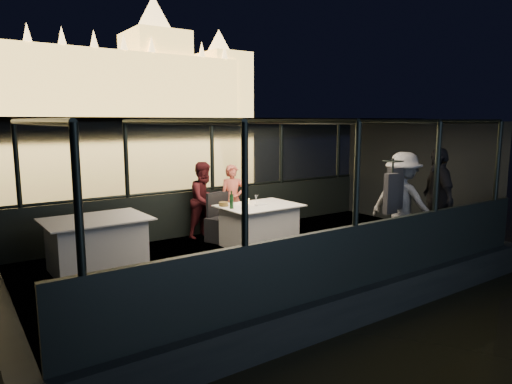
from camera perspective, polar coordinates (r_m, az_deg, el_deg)
boat_hull at (r=8.24m, az=1.61°, el=-11.08°), size 8.60×4.40×1.00m
boat_deck at (r=8.08m, az=1.62°, el=-7.88°), size 8.00×4.00×0.04m
gunwale_port at (r=9.61m, az=-5.41°, el=-2.32°), size 8.00×0.08×0.90m
gunwale_starboard at (r=6.51m, az=12.16°, el=-7.93°), size 8.00×0.08×0.90m
cabin_glass_port at (r=9.46m, az=-5.51°, el=4.53°), size 8.00×0.02×1.40m
cabin_glass_starboard at (r=6.28m, az=12.50°, el=2.17°), size 8.00×0.02×1.40m
cabin_roof_glass at (r=7.74m, az=1.70°, el=8.80°), size 8.00×4.00×0.02m
end_wall_fore at (r=6.38m, az=-28.80°, el=-2.71°), size 0.02×4.00×2.30m
end_wall_aft at (r=10.67m, az=19.31°, el=2.14°), size 0.02×4.00×2.30m
canopy_ribs at (r=7.83m, az=1.66°, el=0.35°), size 8.00×4.00×2.30m
dining_table_central at (r=8.53m, az=0.42°, el=-4.16°), size 1.48×1.10×0.77m
dining_table_aft at (r=7.57m, az=-19.24°, el=-6.36°), size 1.58×1.17×0.82m
chair_port_left at (r=8.82m, az=-4.56°, el=-3.32°), size 0.55×0.55×0.92m
chair_port_right at (r=9.20m, az=-2.82°, el=-2.80°), size 0.47×0.47×0.89m
coat_stand at (r=7.94m, az=16.53°, el=-1.73°), size 0.59×0.54×1.70m
person_woman_coral at (r=9.34m, az=-2.93°, el=-0.75°), size 0.61×0.52×1.43m
person_man_maroon at (r=9.08m, az=-6.42°, el=-1.07°), size 0.86×0.75×1.52m
passenger_stripe at (r=8.43m, az=17.83°, el=-1.53°), size 0.89×1.27×1.78m
passenger_dark at (r=8.88m, az=21.66°, el=-1.22°), size 0.97×1.16×1.85m
wine_bottle at (r=8.11m, az=-3.08°, el=-1.04°), size 0.09×0.09×0.32m
bread_basket at (r=8.36m, az=-4.06°, el=-1.51°), size 0.20×0.20×0.07m
amber_candle at (r=8.65m, az=-1.05°, el=-1.14°), size 0.07×0.07×0.08m
plate_near at (r=8.53m, az=0.57°, el=-1.50°), size 0.32×0.32×0.02m
plate_far at (r=8.53m, az=-3.78°, el=-1.52°), size 0.31×0.31×0.02m
wine_glass_white at (r=8.19m, az=-3.21°, el=-1.34°), size 0.07×0.07×0.18m
wine_glass_red at (r=8.74m, az=-1.32°, el=-0.67°), size 0.08×0.08×0.21m
wine_glass_empty at (r=8.36m, az=0.03°, el=-1.11°), size 0.08×0.08×0.20m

